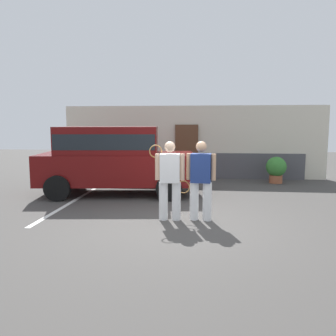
# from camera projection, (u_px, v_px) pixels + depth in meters

# --- Properties ---
(ground_plane) EXTENTS (40.00, 40.00, 0.00)m
(ground_plane) POSITION_uv_depth(u_px,v_px,m) (179.00, 223.00, 7.55)
(ground_plane) COLOR #423F3D
(parking_stripe_0) EXTENTS (0.12, 4.40, 0.01)m
(parking_stripe_0) POSITION_uv_depth(u_px,v_px,m) (69.00, 204.00, 9.36)
(parking_stripe_0) COLOR silver
(parking_stripe_0) RESTS_ON ground_plane
(house_frontage) EXTENTS (10.25, 0.40, 2.83)m
(house_frontage) POSITION_uv_depth(u_px,v_px,m) (192.00, 144.00, 13.86)
(house_frontage) COLOR beige
(house_frontage) RESTS_ON ground_plane
(parked_suv) EXTENTS (4.79, 2.58, 2.05)m
(parked_suv) POSITION_uv_depth(u_px,v_px,m) (114.00, 157.00, 10.54)
(parked_suv) COLOR #590C0C
(parked_suv) RESTS_ON ground_plane
(tennis_player_man) EXTENTS (0.79, 0.30, 1.76)m
(tennis_player_man) POSITION_uv_depth(u_px,v_px,m) (170.00, 179.00, 7.72)
(tennis_player_man) COLOR white
(tennis_player_man) RESTS_ON ground_plane
(tennis_player_woman) EXTENTS (0.90, 0.32, 1.76)m
(tennis_player_woman) POSITION_uv_depth(u_px,v_px,m) (201.00, 180.00, 7.70)
(tennis_player_woman) COLOR white
(tennis_player_woman) RESTS_ON ground_plane
(potted_plant_by_porch) EXTENTS (0.73, 0.73, 0.96)m
(potted_plant_by_porch) POSITION_uv_depth(u_px,v_px,m) (276.00, 168.00, 12.59)
(potted_plant_by_porch) COLOR #9E5638
(potted_plant_by_porch) RESTS_ON ground_plane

